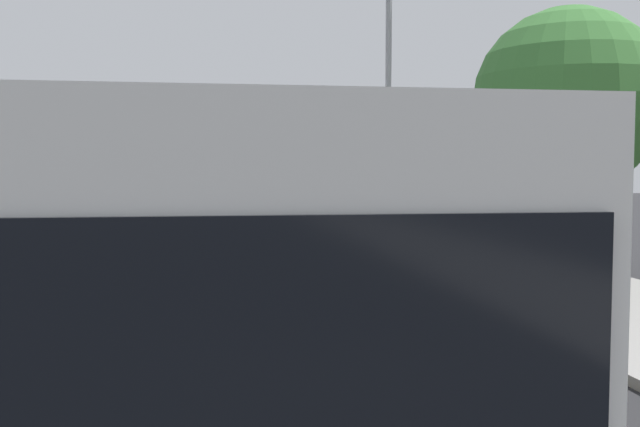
% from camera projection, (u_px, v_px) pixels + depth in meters
% --- Properties ---
extents(bus_lead, '(2.58, 11.54, 3.21)m').
position_uv_depth(bus_lead, '(241.00, 261.00, 8.17)').
color(bus_lead, silver).
rests_on(bus_lead, ground_plane).
extents(bus_second_in_line, '(2.58, 11.70, 3.21)m').
position_uv_depth(bus_second_in_line, '(222.00, 204.00, 21.66)').
color(bus_second_in_line, silver).
rests_on(bus_second_in_line, ground_plane).
extents(bus_middle, '(2.58, 11.24, 3.21)m').
position_uv_depth(bus_middle, '(218.00, 191.00, 35.00)').
color(bus_middle, maroon).
rests_on(bus_middle, ground_plane).
extents(bus_fourth_in_line, '(2.58, 10.59, 3.21)m').
position_uv_depth(bus_fourth_in_line, '(216.00, 185.00, 47.56)').
color(bus_fourth_in_line, '#33724C').
rests_on(bus_fourth_in_line, ground_plane).
extents(bus_rear, '(2.58, 11.01, 3.21)m').
position_uv_depth(bus_rear, '(215.00, 182.00, 60.30)').
color(bus_rear, '#33724C').
rests_on(bus_rear, ground_plane).
extents(white_suv, '(1.86, 4.64, 1.90)m').
position_uv_depth(white_suv, '(416.00, 256.00, 14.01)').
color(white_suv, black).
rests_on(white_suv, ground_plane).
extents(streetlamp_mid, '(5.74, 0.28, 8.91)m').
position_uv_depth(streetlamp_mid, '(388.00, 84.00, 22.82)').
color(streetlamp_mid, gray).
rests_on(streetlamp_mid, sidewalk).
extents(roadside_tree, '(4.37, 4.37, 6.41)m').
position_uv_depth(roadside_tree, '(567.00, 101.00, 16.51)').
color(roadside_tree, '#4C3823').
rests_on(roadside_tree, sidewalk).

